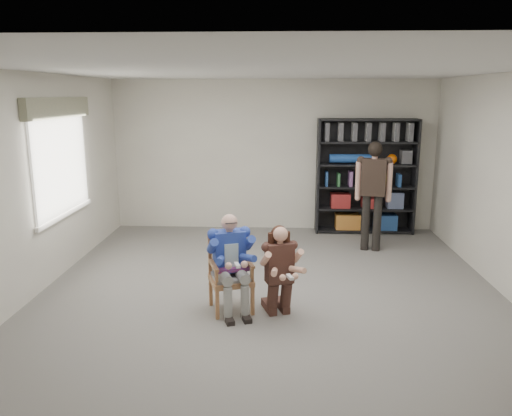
# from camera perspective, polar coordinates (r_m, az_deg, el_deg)

# --- Properties ---
(room_shell) EXTENTS (6.00, 7.00, 2.80)m
(room_shell) POSITION_cam_1_polar(r_m,az_deg,el_deg) (5.96, 1.67, 1.98)
(room_shell) COLOR beige
(room_shell) RESTS_ON ground
(floor) EXTENTS (6.00, 7.00, 0.01)m
(floor) POSITION_cam_1_polar(r_m,az_deg,el_deg) (6.37, 1.58, -10.48)
(floor) COLOR slate
(floor) RESTS_ON ground
(window_left) EXTENTS (0.16, 2.00, 1.75)m
(window_left) POSITION_cam_1_polar(r_m,az_deg,el_deg) (7.54, -21.30, 5.18)
(window_left) COLOR white
(window_left) RESTS_ON room_shell
(armchair) EXTENTS (0.66, 0.65, 0.91)m
(armchair) POSITION_cam_1_polar(r_m,az_deg,el_deg) (5.94, -2.89, -7.54)
(armchair) COLOR #AC6644
(armchair) RESTS_ON floor
(seated_man) EXTENTS (0.71, 0.83, 1.18)m
(seated_man) POSITION_cam_1_polar(r_m,az_deg,el_deg) (5.89, -2.90, -6.30)
(seated_man) COLOR #262E98
(seated_man) RESTS_ON floor
(kneeling_woman) EXTENTS (0.66, 0.83, 1.08)m
(kneeling_woman) POSITION_cam_1_polar(r_m,az_deg,el_deg) (5.77, 2.78, -7.24)
(kneeling_woman) COLOR #3D241D
(kneeling_woman) RESTS_ON floor
(bookshelf) EXTENTS (1.80, 0.38, 2.10)m
(bookshelf) POSITION_cam_1_polar(r_m,az_deg,el_deg) (9.39, 12.43, 3.53)
(bookshelf) COLOR black
(bookshelf) RESTS_ON floor
(standing_man) EXTENTS (0.61, 0.43, 1.79)m
(standing_man) POSITION_cam_1_polar(r_m,az_deg,el_deg) (8.31, 13.19, 1.20)
(standing_man) COLOR black
(standing_man) RESTS_ON floor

